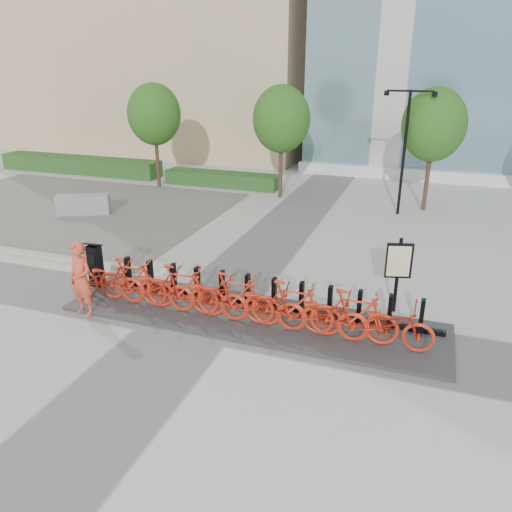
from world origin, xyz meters
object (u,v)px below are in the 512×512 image
(worker_red, at_px, (81,279))
(kiosk, at_px, (95,265))
(bike_0, at_px, (109,280))
(jersey_barrier, at_px, (83,205))
(map_sign, at_px, (399,264))

(worker_red, bearing_deg, kiosk, 126.44)
(kiosk, relative_size, worker_red, 0.68)
(bike_0, relative_size, worker_red, 1.09)
(worker_red, xyz_separation_m, jersey_barrier, (-5.69, 7.43, -0.55))
(jersey_barrier, bearing_deg, map_sign, -44.32)
(bike_0, height_order, worker_red, worker_red)
(bike_0, bearing_deg, jersey_barrier, 41.67)
(worker_red, bearing_deg, bike_0, 89.49)
(bike_0, bearing_deg, worker_red, 167.89)
(kiosk, xyz_separation_m, jersey_barrier, (-5.02, 5.98, -0.29))
(map_sign, bearing_deg, kiosk, 173.57)
(bike_0, height_order, map_sign, map_sign)
(jersey_barrier, xyz_separation_m, map_sign, (13.10, -4.66, 0.91))
(worker_red, xyz_separation_m, map_sign, (7.42, 2.77, 0.36))
(bike_0, relative_size, jersey_barrier, 0.98)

